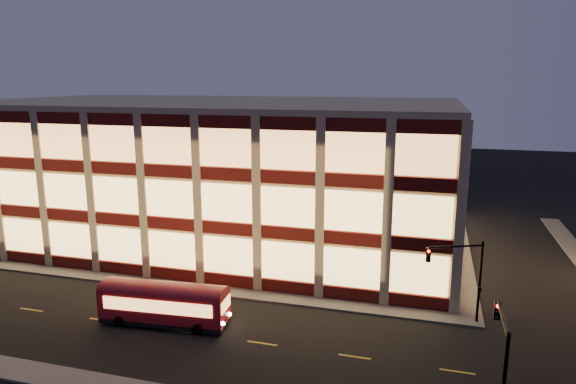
% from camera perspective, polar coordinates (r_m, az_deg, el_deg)
% --- Properties ---
extents(ground, '(200.00, 200.00, 0.00)m').
position_cam_1_polar(ground, '(43.24, -13.11, -10.61)').
color(ground, black).
rests_on(ground, ground).
extents(sidewalk_office_south, '(54.00, 2.00, 0.15)m').
position_cam_1_polar(sidewalk_office_south, '(45.45, -15.86, -9.51)').
color(sidewalk_office_south, '#514F4C').
rests_on(sidewalk_office_south, ground).
extents(sidewalk_office_east, '(2.00, 30.00, 0.15)m').
position_cam_1_polar(sidewalk_office_east, '(54.28, 18.52, -6.08)').
color(sidewalk_office_east, '#514F4C').
rests_on(sidewalk_office_east, ground).
extents(sidewalk_near, '(100.00, 2.00, 0.15)m').
position_cam_1_polar(sidewalk_near, '(33.71, -24.36, -18.25)').
color(sidewalk_near, '#514F4C').
rests_on(sidewalk_near, ground).
extents(office_building, '(50.45, 30.45, 14.50)m').
position_cam_1_polar(office_building, '(57.12, -7.86, 2.77)').
color(office_building, tan).
rests_on(office_building, ground).
extents(traffic_signal_far, '(3.79, 1.87, 6.00)m').
position_cam_1_polar(traffic_signal_far, '(37.09, 18.71, -8.05)').
color(traffic_signal_far, black).
rests_on(traffic_signal_far, ground).
extents(traffic_signal_near, '(0.32, 4.45, 6.00)m').
position_cam_1_polar(traffic_signal_near, '(26.92, 22.61, -16.33)').
color(traffic_signal_near, black).
rests_on(traffic_signal_near, ground).
extents(trolley_bus, '(9.05, 2.94, 3.02)m').
position_cam_1_polar(trolley_bus, '(37.20, -13.61, -11.73)').
color(trolley_bus, maroon).
rests_on(trolley_bus, ground).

